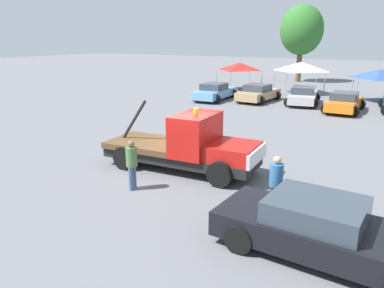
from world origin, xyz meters
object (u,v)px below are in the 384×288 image
(foreground_car, at_px, (323,230))
(parked_car_orange, at_px, (344,102))
(person_at_hood, at_px, (132,162))
(parked_car_silver, at_px, (303,96))
(canopy_tent_red, at_px, (240,66))
(tree_left, at_px, (302,30))
(tow_truck, at_px, (189,146))
(person_near_truck, at_px, (276,181))
(canopy_tent_blue, at_px, (380,74))
(parked_car_tan, at_px, (258,93))
(canopy_tent_white, at_px, (301,67))
(traffic_cone, at_px, (253,150))
(parked_car_skyblue, at_px, (215,92))

(foreground_car, relative_size, parked_car_orange, 1.14)
(person_at_hood, bearing_deg, foreground_car, -18.07)
(person_at_hood, distance_m, parked_car_orange, 17.98)
(parked_car_silver, bearing_deg, canopy_tent_red, 44.24)
(parked_car_orange, bearing_deg, person_at_hood, 168.54)
(canopy_tent_red, height_order, tree_left, tree_left)
(tow_truck, height_order, person_near_truck, tow_truck)
(tow_truck, distance_m, canopy_tent_blue, 21.25)
(person_at_hood, xyz_separation_m, parked_car_orange, (3.75, 17.58, -0.31))
(parked_car_tan, relative_size, canopy_tent_white, 1.28)
(person_at_hood, height_order, canopy_tent_white, canopy_tent_white)
(parked_car_silver, relative_size, traffic_cone, 8.56)
(canopy_tent_white, bearing_deg, parked_car_orange, -55.38)
(tow_truck, xyz_separation_m, parked_car_orange, (3.08, 15.09, -0.29))
(traffic_cone, bearing_deg, parked_car_silver, 96.15)
(person_near_truck, relative_size, canopy_tent_blue, 0.50)
(tow_truck, bearing_deg, person_near_truck, -28.60)
(parked_car_silver, relative_size, canopy_tent_white, 1.31)
(tow_truck, relative_size, canopy_tent_blue, 1.77)
(canopy_tent_blue, bearing_deg, foreground_car, -87.89)
(parked_car_skyblue, xyz_separation_m, parked_car_silver, (6.62, 1.36, -0.00))
(person_near_truck, xyz_separation_m, canopy_tent_white, (-5.60, 23.87, 1.39))
(tree_left, bearing_deg, foreground_car, -74.20)
(tow_truck, height_order, parked_car_tan, tow_truck)
(canopy_tent_red, height_order, canopy_tent_blue, canopy_tent_red)
(canopy_tent_red, bearing_deg, canopy_tent_white, 0.50)
(canopy_tent_blue, xyz_separation_m, traffic_cone, (-3.17, -17.86, -1.90))
(foreground_car, bearing_deg, tree_left, 109.00)
(parked_car_tan, distance_m, parked_car_orange, 6.58)
(tow_truck, height_order, parked_car_orange, tow_truck)
(parked_car_skyblue, height_order, parked_car_tan, same)
(person_at_hood, height_order, tree_left, tree_left)
(parked_car_tan, height_order, traffic_cone, parked_car_tan)
(canopy_tent_white, xyz_separation_m, traffic_cone, (3.15, -19.19, -2.12))
(parked_car_orange, bearing_deg, tree_left, 24.96)
(parked_car_tan, relative_size, traffic_cone, 8.34)
(canopy_tent_red, xyz_separation_m, tree_left, (3.05, 9.63, 3.40))
(canopy_tent_red, bearing_deg, person_at_hood, -74.51)
(parked_car_skyblue, distance_m, canopy_tent_red, 6.92)
(canopy_tent_red, xyz_separation_m, canopy_tent_blue, (12.07, -1.28, -0.02))
(parked_car_orange, relative_size, canopy_tent_white, 1.23)
(person_near_truck, xyz_separation_m, parked_car_skyblue, (-10.56, 17.12, -0.33))
(tree_left, bearing_deg, tow_truck, -82.07)
(parked_car_silver, height_order, traffic_cone, parked_car_silver)
(tow_truck, relative_size, canopy_tent_red, 1.79)
(person_at_hood, xyz_separation_m, traffic_cone, (2.12, 5.33, -0.70))
(tow_truck, bearing_deg, foreground_car, -34.97)
(canopy_tent_red, distance_m, traffic_cone, 21.19)
(foreground_car, relative_size, tree_left, 0.60)
(tree_left, bearing_deg, parked_car_tan, -86.26)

